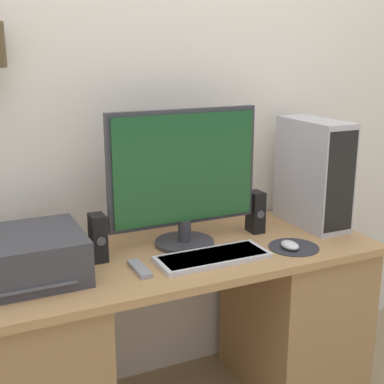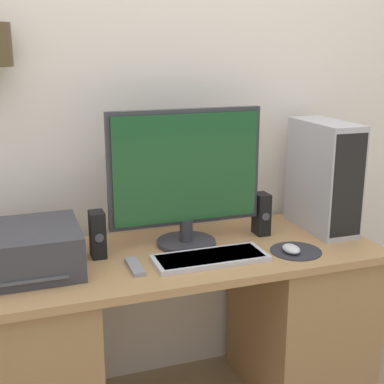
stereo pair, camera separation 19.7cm
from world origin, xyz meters
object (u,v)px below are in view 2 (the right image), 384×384
(computer_tower, at_px, (324,176))
(speaker_left, at_px, (98,234))
(printer, at_px, (21,251))
(remote_control, at_px, (135,267))
(keyboard, at_px, (210,258))
(speaker_right, at_px, (261,214))
(mouse, at_px, (291,249))
(monitor, at_px, (186,175))

(computer_tower, xyz_separation_m, speaker_left, (-0.95, -0.01, -0.14))
(speaker_left, bearing_deg, printer, -169.87)
(printer, bearing_deg, remote_control, -15.96)
(computer_tower, relative_size, speaker_left, 2.64)
(printer, relative_size, remote_control, 2.60)
(speaker_left, height_order, remote_control, speaker_left)
(keyboard, height_order, speaker_right, speaker_right)
(mouse, xyz_separation_m, computer_tower, (0.26, 0.22, 0.21))
(keyboard, relative_size, computer_tower, 0.91)
(speaker_right, height_order, remote_control, speaker_right)
(computer_tower, xyz_separation_m, printer, (-1.22, -0.05, -0.15))
(computer_tower, height_order, remote_control, computer_tower)
(keyboard, height_order, computer_tower, computer_tower)
(mouse, height_order, printer, printer)
(remote_control, bearing_deg, computer_tower, 10.72)
(monitor, relative_size, printer, 1.52)
(monitor, xyz_separation_m, speaker_left, (-0.35, -0.02, -0.19))
(printer, xyz_separation_m, speaker_left, (0.27, 0.05, 0.01))
(monitor, height_order, printer, monitor)
(speaker_left, xyz_separation_m, speaker_right, (0.68, 0.03, 0.00))
(computer_tower, height_order, speaker_left, computer_tower)
(mouse, bearing_deg, keyboard, 172.90)
(speaker_left, bearing_deg, remote_control, -56.79)
(remote_control, bearing_deg, speaker_left, 123.21)
(printer, xyz_separation_m, remote_control, (0.37, -0.11, -0.07))
(keyboard, bearing_deg, printer, 169.28)
(printer, relative_size, speaker_right, 2.28)
(computer_tower, xyz_separation_m, speaker_right, (-0.27, 0.02, -0.14))
(keyboard, bearing_deg, speaker_left, 155.67)
(speaker_right, bearing_deg, printer, -175.55)
(monitor, bearing_deg, keyboard, -80.83)
(keyboard, distance_m, speaker_right, 0.37)
(keyboard, bearing_deg, remote_control, 176.57)
(monitor, distance_m, speaker_right, 0.38)
(mouse, xyz_separation_m, speaker_right, (-0.01, 0.23, 0.07))
(monitor, height_order, speaker_left, monitor)
(keyboard, bearing_deg, monitor, 99.17)
(keyboard, bearing_deg, computer_tower, 17.18)
(keyboard, bearing_deg, mouse, -7.10)
(monitor, distance_m, computer_tower, 0.60)
(printer, relative_size, speaker_left, 2.28)
(keyboard, height_order, mouse, mouse)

